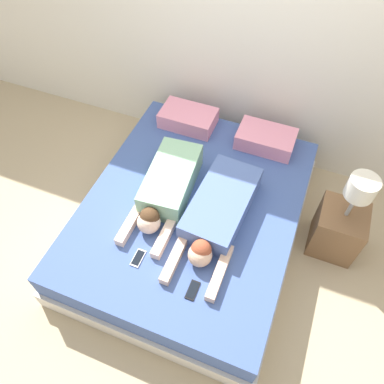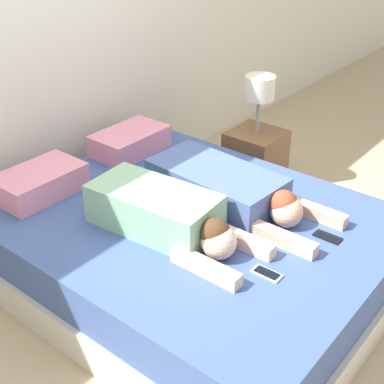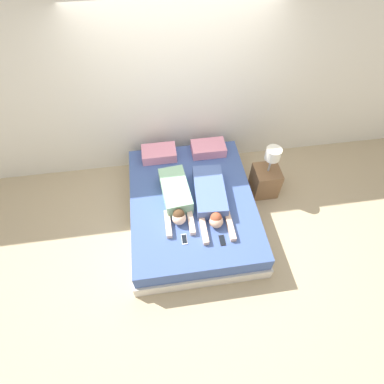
{
  "view_description": "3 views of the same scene",
  "coord_description": "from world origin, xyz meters",
  "px_view_note": "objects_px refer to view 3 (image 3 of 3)",
  "views": [
    {
      "loc": [
        0.65,
        -1.64,
        2.93
      ],
      "look_at": [
        0.0,
        0.0,
        0.6
      ],
      "focal_mm": 35.0,
      "sensor_mm": 36.0,
      "label": 1
    },
    {
      "loc": [
        -1.96,
        -1.59,
        2.05
      ],
      "look_at": [
        0.0,
        0.0,
        0.6
      ],
      "focal_mm": 50.0,
      "sensor_mm": 36.0,
      "label": 2
    },
    {
      "loc": [
        -0.35,
        -2.4,
        3.74
      ],
      "look_at": [
        0.0,
        0.0,
        0.6
      ],
      "focal_mm": 28.0,
      "sensor_mm": 36.0,
      "label": 3
    }
  ],
  "objects_px": {
    "cell_phone_right": "(222,240)",
    "nightstand": "(266,178)",
    "bed": "(192,208)",
    "cell_phone_left": "(184,239)",
    "person_left": "(176,196)",
    "person_right": "(211,197)",
    "pillow_head_left": "(159,153)",
    "pillow_head_right": "(208,148)"
  },
  "relations": [
    {
      "from": "bed",
      "to": "pillow_head_left",
      "type": "xyz_separation_m",
      "value": [
        -0.38,
        0.86,
        0.31
      ]
    },
    {
      "from": "person_right",
      "to": "cell_phone_left",
      "type": "bearing_deg",
      "value": -128.42
    },
    {
      "from": "bed",
      "to": "cell_phone_right",
      "type": "distance_m",
      "value": 0.78
    },
    {
      "from": "bed",
      "to": "nightstand",
      "type": "bearing_deg",
      "value": 15.93
    },
    {
      "from": "pillow_head_left",
      "to": "person_left",
      "type": "height_order",
      "value": "person_left"
    },
    {
      "from": "pillow_head_left",
      "to": "cell_phone_right",
      "type": "relative_size",
      "value": 3.54
    },
    {
      "from": "person_left",
      "to": "cell_phone_left",
      "type": "xyz_separation_m",
      "value": [
        0.03,
        -0.61,
        -0.1
      ]
    },
    {
      "from": "person_right",
      "to": "pillow_head_left",
      "type": "bearing_deg",
      "value": 123.78
    },
    {
      "from": "pillow_head_left",
      "to": "person_right",
      "type": "relative_size",
      "value": 0.44
    },
    {
      "from": "person_left",
      "to": "person_right",
      "type": "height_order",
      "value": "person_left"
    },
    {
      "from": "bed",
      "to": "cell_phone_left",
      "type": "relative_size",
      "value": 14.92
    },
    {
      "from": "cell_phone_right",
      "to": "nightstand",
      "type": "relative_size",
      "value": 0.16
    },
    {
      "from": "cell_phone_left",
      "to": "nightstand",
      "type": "height_order",
      "value": "nightstand"
    },
    {
      "from": "person_right",
      "to": "cell_phone_right",
      "type": "xyz_separation_m",
      "value": [
        0.04,
        -0.62,
        -0.09
      ]
    },
    {
      "from": "person_left",
      "to": "pillow_head_left",
      "type": "bearing_deg",
      "value": 100.75
    },
    {
      "from": "pillow_head_right",
      "to": "cell_phone_right",
      "type": "distance_m",
      "value": 1.55
    },
    {
      "from": "pillow_head_right",
      "to": "nightstand",
      "type": "distance_m",
      "value": 0.98
    },
    {
      "from": "nightstand",
      "to": "pillow_head_right",
      "type": "bearing_deg",
      "value": 146.92
    },
    {
      "from": "bed",
      "to": "cell_phone_right",
      "type": "bearing_deg",
      "value": -68.1
    },
    {
      "from": "pillow_head_right",
      "to": "person_right",
      "type": "bearing_deg",
      "value": -98.35
    },
    {
      "from": "pillow_head_right",
      "to": "nightstand",
      "type": "relative_size",
      "value": 0.57
    },
    {
      "from": "pillow_head_left",
      "to": "pillow_head_right",
      "type": "height_order",
      "value": "same"
    },
    {
      "from": "bed",
      "to": "pillow_head_right",
      "type": "height_order",
      "value": "pillow_head_right"
    },
    {
      "from": "person_right",
      "to": "cell_phone_left",
      "type": "xyz_separation_m",
      "value": [
        -0.43,
        -0.54,
        -0.09
      ]
    },
    {
      "from": "pillow_head_right",
      "to": "nightstand",
      "type": "xyz_separation_m",
      "value": [
        0.8,
        -0.52,
        -0.23
      ]
    },
    {
      "from": "bed",
      "to": "cell_phone_left",
      "type": "distance_m",
      "value": 0.68
    },
    {
      "from": "pillow_head_left",
      "to": "person_right",
      "type": "xyz_separation_m",
      "value": [
        0.62,
        -0.93,
        0.02
      ]
    },
    {
      "from": "pillow_head_right",
      "to": "person_right",
      "type": "xyz_separation_m",
      "value": [
        -0.14,
        -0.93,
        0.02
      ]
    },
    {
      "from": "pillow_head_right",
      "to": "cell_phone_right",
      "type": "bearing_deg",
      "value": -93.73
    },
    {
      "from": "person_left",
      "to": "cell_phone_right",
      "type": "relative_size",
      "value": 7.01
    },
    {
      "from": "pillow_head_right",
      "to": "nightstand",
      "type": "bearing_deg",
      "value": -33.08
    },
    {
      "from": "person_left",
      "to": "cell_phone_right",
      "type": "xyz_separation_m",
      "value": [
        0.49,
        -0.69,
        -0.1
      ]
    },
    {
      "from": "pillow_head_left",
      "to": "cell_phone_left",
      "type": "bearing_deg",
      "value": -82.45
    },
    {
      "from": "pillow_head_right",
      "to": "cell_phone_right",
      "type": "height_order",
      "value": "pillow_head_right"
    },
    {
      "from": "bed",
      "to": "cell_phone_right",
      "type": "xyz_separation_m",
      "value": [
        0.28,
        -0.69,
        0.24
      ]
    },
    {
      "from": "person_left",
      "to": "person_right",
      "type": "relative_size",
      "value": 0.88
    },
    {
      "from": "pillow_head_right",
      "to": "cell_phone_left",
      "type": "height_order",
      "value": "pillow_head_right"
    },
    {
      "from": "person_left",
      "to": "cell_phone_right",
      "type": "bearing_deg",
      "value": -54.43
    },
    {
      "from": "person_right",
      "to": "cell_phone_left",
      "type": "height_order",
      "value": "person_right"
    },
    {
      "from": "pillow_head_left",
      "to": "cell_phone_left",
      "type": "height_order",
      "value": "pillow_head_left"
    },
    {
      "from": "pillow_head_right",
      "to": "pillow_head_left",
      "type": "bearing_deg",
      "value": 180.0
    },
    {
      "from": "pillow_head_left",
      "to": "cell_phone_left",
      "type": "xyz_separation_m",
      "value": [
        0.19,
        -1.46,
        -0.07
      ]
    }
  ]
}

